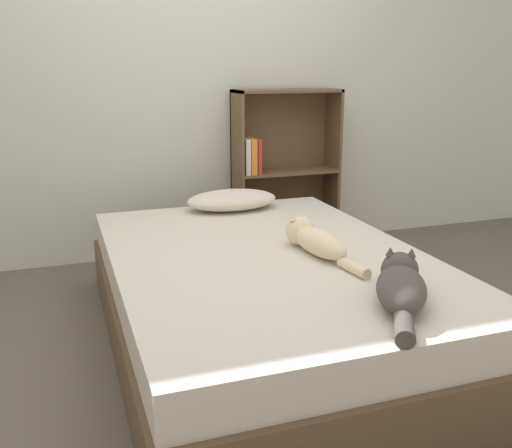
{
  "coord_description": "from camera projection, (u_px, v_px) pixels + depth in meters",
  "views": [
    {
      "loc": [
        -0.88,
        -2.35,
        1.28
      ],
      "look_at": [
        0.0,
        0.16,
        0.54
      ],
      "focal_mm": 40.0,
      "sensor_mm": 36.0,
      "label": 1
    }
  ],
  "objects": [
    {
      "name": "ground_plane",
      "position": [
        267.0,
        340.0,
        2.76
      ],
      "size": [
        8.0,
        8.0,
        0.0
      ],
      "primitive_type": "plane",
      "color": "brown"
    },
    {
      "name": "wall_back",
      "position": [
        190.0,
        71.0,
        3.78
      ],
      "size": [
        8.0,
        0.06,
        2.5
      ],
      "color": "silver",
      "rests_on": "ground_plane"
    },
    {
      "name": "bed",
      "position": [
        267.0,
        298.0,
        2.7
      ],
      "size": [
        1.44,
        2.09,
        0.44
      ],
      "color": "brown",
      "rests_on": "ground_plane"
    },
    {
      "name": "pillow",
      "position": [
        232.0,
        200.0,
        3.43
      ],
      "size": [
        0.55,
        0.32,
        0.12
      ],
      "color": "beige",
      "rests_on": "bed"
    },
    {
      "name": "cat_light",
      "position": [
        314.0,
        240.0,
        2.64
      ],
      "size": [
        0.18,
        0.6,
        0.16
      ],
      "rotation": [
        0.0,
        0.0,
        1.7
      ],
      "color": "beige",
      "rests_on": "bed"
    },
    {
      "name": "cat_dark",
      "position": [
        401.0,
        286.0,
        2.08
      ],
      "size": [
        0.39,
        0.54,
        0.17
      ],
      "rotation": [
        0.0,
        0.0,
        1.03
      ],
      "color": "#47423D",
      "rests_on": "bed"
    },
    {
      "name": "bookshelf",
      "position": [
        281.0,
        169.0,
        4.04
      ],
      "size": [
        0.74,
        0.26,
        1.13
      ],
      "color": "brown",
      "rests_on": "ground_plane"
    }
  ]
}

